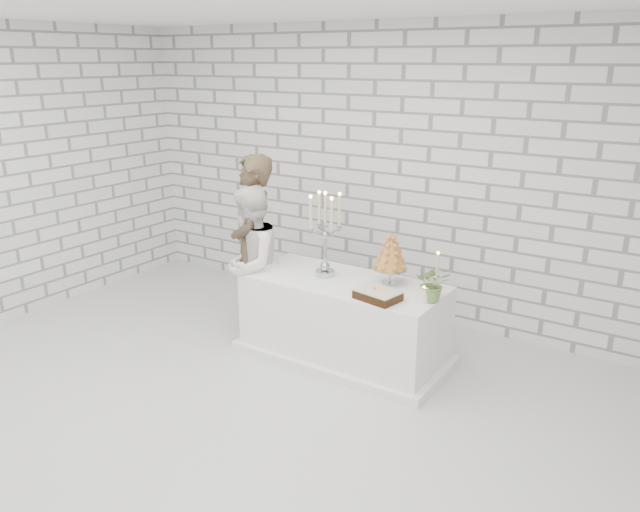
{
  "coord_description": "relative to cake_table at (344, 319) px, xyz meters",
  "views": [
    {
      "loc": [
        3.07,
        -3.2,
        2.64
      ],
      "look_at": [
        0.35,
        0.95,
        1.05
      ],
      "focal_mm": 34.84,
      "sensor_mm": 36.0,
      "label": 1
    }
  ],
  "objects": [
    {
      "name": "candelabra",
      "position": [
        -0.21,
        0.02,
        0.77
      ],
      "size": [
        0.37,
        0.37,
        0.78
      ],
      "primitive_type": null,
      "rotation": [
        0.0,
        0.0,
        0.19
      ],
      "color": "#A4A5AF",
      "rests_on": "cake_table"
    },
    {
      "name": "extra_taper",
      "position": [
        0.77,
        0.24,
        0.54
      ],
      "size": [
        0.07,
        0.07,
        0.32
      ],
      "primitive_type": "cylinder",
      "rotation": [
        0.0,
        0.0,
        0.15
      ],
      "color": "beige",
      "rests_on": "cake_table"
    },
    {
      "name": "flowers",
      "position": [
        0.85,
        -0.02,
        0.53
      ],
      "size": [
        0.35,
        0.33,
        0.31
      ],
      "primitive_type": "imported",
      "rotation": [
        0.0,
        0.0,
        0.42
      ],
      "color": "#43743C",
      "rests_on": "cake_table"
    },
    {
      "name": "groom",
      "position": [
        -1.07,
        0.05,
        0.52
      ],
      "size": [
        0.71,
        0.78,
        1.78
      ],
      "primitive_type": "imported",
      "rotation": [
        0.0,
        0.0,
        -0.99
      ],
      "color": "#3C2D20",
      "rests_on": "ground"
    },
    {
      "name": "croquembouche",
      "position": [
        0.38,
        0.15,
        0.61
      ],
      "size": [
        0.38,
        0.38,
        0.47
      ],
      "primitive_type": null,
      "rotation": [
        0.0,
        0.0,
        0.31
      ],
      "color": "#AF6626",
      "rests_on": "cake_table"
    },
    {
      "name": "wall_back",
      "position": [
        -0.41,
        1.25,
        1.12
      ],
      "size": [
        6.0,
        0.01,
        3.0
      ],
      "primitive_type": "cube",
      "color": "white",
      "rests_on": "ground"
    },
    {
      "name": "bride",
      "position": [
        -0.97,
        -0.13,
        0.38
      ],
      "size": [
        0.76,
        0.87,
        1.52
      ],
      "primitive_type": "imported",
      "rotation": [
        0.0,
        0.0,
        -1.28
      ],
      "color": "white",
      "rests_on": "ground"
    },
    {
      "name": "chocolate_cake",
      "position": [
        0.46,
        -0.24,
        0.42
      ],
      "size": [
        0.38,
        0.31,
        0.08
      ],
      "primitive_type": "cube",
      "rotation": [
        0.0,
        0.0,
        -0.19
      ],
      "color": "black",
      "rests_on": "cake_table"
    },
    {
      "name": "ground",
      "position": [
        -0.41,
        -1.25,
        -0.38
      ],
      "size": [
        6.0,
        5.0,
        0.01
      ],
      "primitive_type": "cube",
      "color": "silver",
      "rests_on": "ground"
    },
    {
      "name": "pillar_candle",
      "position": [
        0.8,
        -0.09,
        0.44
      ],
      "size": [
        0.1,
        0.1,
        0.12
      ],
      "primitive_type": "cylinder",
      "rotation": [
        0.0,
        0.0,
        -0.23
      ],
      "color": "white",
      "rests_on": "cake_table"
    },
    {
      "name": "ceiling",
      "position": [
        -0.41,
        -1.25,
        2.62
      ],
      "size": [
        6.0,
        5.0,
        0.01
      ],
      "primitive_type": "cube",
      "color": "white",
      "rests_on": "ground"
    },
    {
      "name": "cake_table",
      "position": [
        0.0,
        0.0,
        0.0
      ],
      "size": [
        1.8,
        0.8,
        0.75
      ],
      "primitive_type": "cube",
      "color": "white",
      "rests_on": "ground"
    }
  ]
}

